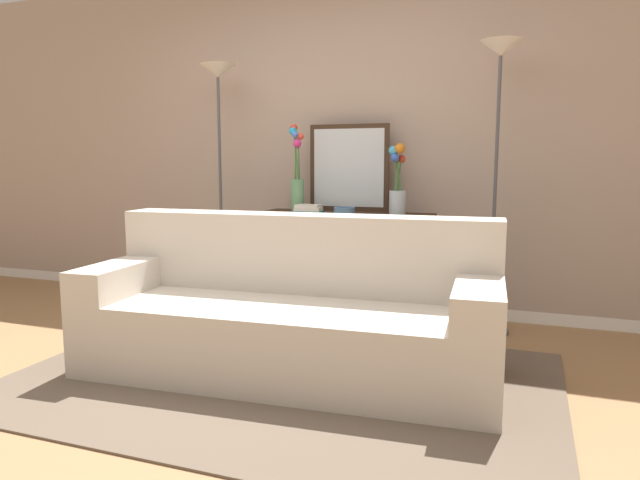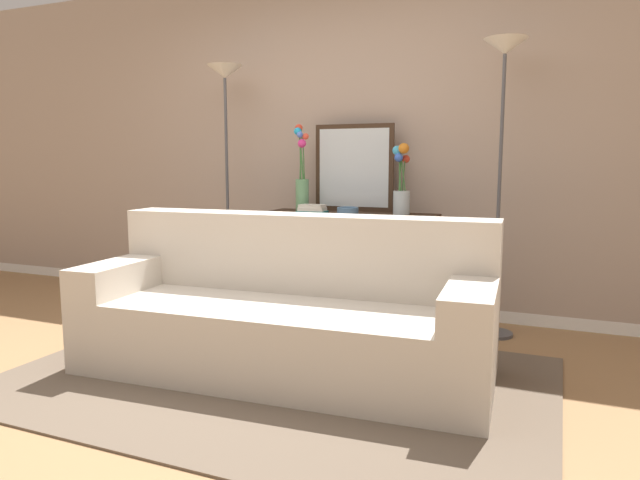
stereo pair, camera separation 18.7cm
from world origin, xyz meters
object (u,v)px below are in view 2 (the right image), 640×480
console_table (349,246)px  fruit_bowl (348,211)px  couch (287,317)px  book_stack (312,209)px  vase_short_flowers (401,185)px  book_row_under_console (310,307)px  wall_mirror (354,168)px  vase_tall_flowers (302,179)px  floor_lamp_left (226,119)px  floor_lamp_right (503,105)px

console_table → fruit_bowl: (0.03, -0.12, 0.27)m
couch → book_stack: 1.23m
console_table → vase_short_flowers: 0.60m
fruit_bowl → book_row_under_console: 0.87m
book_stack → book_row_under_console: bearing=121.4°
wall_mirror → vase_tall_flowers: (-0.36, -0.17, -0.09)m
couch → book_row_under_console: (-0.39, 1.19, -0.26)m
floor_lamp_left → book_stack: 1.06m
floor_lamp_left → book_row_under_console: bearing=2.0°
couch → console_table: 1.22m
wall_mirror → fruit_bowl: wall_mirror is taller
floor_lamp_right → wall_mirror: size_ratio=2.98×
wall_mirror → fruit_bowl: size_ratio=4.25×
vase_tall_flowers → fruit_bowl: (0.42, -0.11, -0.22)m
couch → book_row_under_console: couch is taller
couch → book_row_under_console: size_ratio=6.03×
floor_lamp_right → couch: bearing=-130.9°
fruit_bowl → book_stack: book_stack is taller
book_row_under_console → fruit_bowl: bearing=-18.8°
vase_short_flowers → book_stack: vase_short_flowers is taller
floor_lamp_left → wall_mirror: bearing=10.3°
vase_tall_flowers → book_row_under_console: vase_tall_flowers is taller
floor_lamp_right → book_row_under_console: size_ratio=5.13×
vase_tall_flowers → book_stack: 0.28m
book_stack → book_row_under_console: book_stack is taller
wall_mirror → book_row_under_console: size_ratio=1.72×
wall_mirror → vase_short_flowers: 0.45m
fruit_bowl → book_row_under_console: size_ratio=0.41×
vase_tall_flowers → book_row_under_console: (0.06, 0.01, -1.00)m
couch → vase_tall_flowers: (-0.45, 1.19, 0.74)m
vase_short_flowers → book_row_under_console: 1.20m
console_table → book_row_under_console: (-0.33, 0.00, -0.51)m
wall_mirror → console_table: bearing=-80.8°
floor_lamp_right → vase_short_flowers: size_ratio=3.87×
wall_mirror → vase_short_flowers: bearing=-17.6°
floor_lamp_right → vase_short_flowers: floor_lamp_right is taller
console_table → floor_lamp_left: bearing=-178.6°
console_table → floor_lamp_right: bearing=-1.4°
floor_lamp_left → floor_lamp_right: floor_lamp_right is taller
couch → book_stack: bearing=106.2°
floor_lamp_left → wall_mirror: size_ratio=2.92×
console_table → floor_lamp_right: (1.07, -0.03, 0.99)m
floor_lamp_right → book_stack: size_ratio=8.72×
floor_lamp_right → book_stack: bearing=-175.6°
vase_short_flowers → wall_mirror: bearing=162.4°
fruit_bowl → floor_lamp_right: bearing=5.3°
couch → console_table: (-0.06, 1.19, 0.24)m
floor_lamp_right → fruit_bowl: bearing=-174.7°
vase_tall_flowers → book_row_under_console: bearing=6.7°
book_row_under_console → couch: bearing=-72.0°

